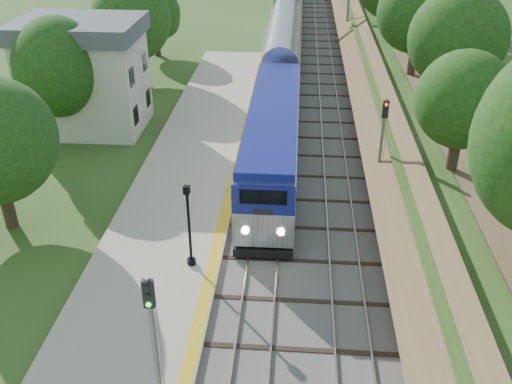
# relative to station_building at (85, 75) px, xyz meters

# --- Properties ---
(trackbed) EXTENTS (9.50, 170.00, 0.28)m
(trackbed) POSITION_rel_station_building_xyz_m (16.00, 30.00, -4.02)
(trackbed) COLOR #4C4944
(trackbed) RESTS_ON ground
(platform) EXTENTS (6.40, 68.00, 0.38)m
(platform) POSITION_rel_station_building_xyz_m (8.80, -14.00, -3.90)
(platform) COLOR #B0A18E
(platform) RESTS_ON ground
(yellow_stripe) EXTENTS (0.55, 68.00, 0.01)m
(yellow_stripe) POSITION_rel_station_building_xyz_m (11.65, -14.00, -3.70)
(yellow_stripe) COLOR gold
(yellow_stripe) RESTS_ON platform
(embankment) EXTENTS (10.64, 170.00, 11.70)m
(embankment) POSITION_rel_station_building_xyz_m (24.35, 30.00, -2.14)
(embankment) COLOR brown
(embankment) RESTS_ON ground
(station_building) EXTENTS (8.60, 6.60, 8.00)m
(station_building) POSITION_rel_station_building_xyz_m (0.00, 0.00, 0.00)
(station_building) COLOR beige
(station_building) RESTS_ON ground
(signal_gantry) EXTENTS (8.40, 0.38, 6.20)m
(signal_gantry) POSITION_rel_station_building_xyz_m (16.47, 24.99, 0.73)
(signal_gantry) COLOR slate
(signal_gantry) RESTS_ON ground
(trees_behind_platform) EXTENTS (7.82, 53.32, 7.21)m
(trees_behind_platform) POSITION_rel_station_building_xyz_m (2.83, -9.33, 0.44)
(trees_behind_platform) COLOR #332316
(trees_behind_platform) RESTS_ON ground
(lamppost_far) EXTENTS (0.42, 0.42, 4.28)m
(lamppost_far) POSITION_rel_station_building_xyz_m (10.61, -16.97, -1.80)
(lamppost_far) COLOR black
(lamppost_far) RESTS_ON platform
(signal_platform) EXTENTS (0.35, 0.27, 5.90)m
(signal_platform) POSITION_rel_station_building_xyz_m (11.10, -25.59, -0.09)
(signal_platform) COLOR slate
(signal_platform) RESTS_ON platform
(signal_farside) EXTENTS (0.33, 0.27, 6.10)m
(signal_farside) POSITION_rel_station_building_xyz_m (20.20, -9.32, -0.24)
(signal_farside) COLOR slate
(signal_farside) RESTS_ON ground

